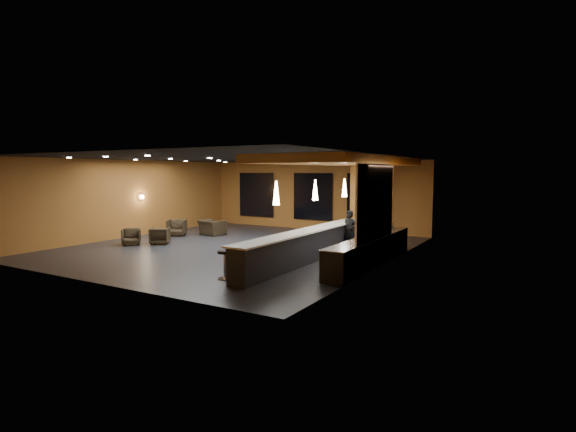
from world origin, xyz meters
The scene contains 35 objects.
floor centered at (0.00, 0.00, -0.05)m, with size 12.00×13.00×0.10m, color black.
ceiling centered at (0.00, 0.00, 3.55)m, with size 12.00×13.00×0.10m, color black.
wall_back centered at (0.00, 6.55, 1.75)m, with size 12.00×0.10×3.50m, color brown.
wall_front centered at (0.00, -6.55, 1.75)m, with size 12.00×0.10×3.50m, color brown.
wall_left centered at (-6.05, 0.00, 1.75)m, with size 0.10×13.00×3.50m, color brown.
wall_right centered at (6.05, 0.00, 1.75)m, with size 0.10×13.00×3.50m, color brown.
wood_soffit centered at (4.00, 1.00, 3.36)m, with size 3.60×8.00×0.28m, color #BB7C36.
window_left centered at (-3.50, 6.44, 1.70)m, with size 2.20×0.06×2.40m, color black.
window_center centered at (0.00, 6.44, 1.70)m, with size 2.20×0.06×2.40m, color black.
window_right centered at (3.00, 6.44, 1.70)m, with size 2.20×0.06×2.40m, color black.
tile_backsplash centered at (5.96, -1.00, 2.00)m, with size 0.06×3.20×2.40m, color white.
bar_counter centered at (3.65, -1.00, 0.50)m, with size 0.60×8.00×1.00m, color black.
bar_top centered at (3.65, -1.00, 1.02)m, with size 0.78×8.10×0.05m, color white.
prep_counter centered at (5.65, -0.50, 0.43)m, with size 0.70×6.00×0.86m, color black.
prep_top centered at (5.65, -0.50, 0.89)m, with size 0.72×6.00×0.03m, color silver.
wall_shelf_lower centered at (5.82, -1.20, 1.60)m, with size 0.30×1.50×0.03m, color silver.
wall_shelf_upper centered at (5.82, -1.20, 2.05)m, with size 0.30×1.50×0.03m, color silver.
column centered at (3.65, 3.60, 1.75)m, with size 0.60×0.60×3.50m, color brown.
wall_sconce centered at (-5.88, 0.50, 1.80)m, with size 0.22×0.22×0.22m, color #FFE5B2.
pendant_0 centered at (3.65, -3.00, 2.35)m, with size 0.20×0.20×0.70m, color white.
pendant_1 centered at (3.65, -0.50, 2.35)m, with size 0.20×0.20×0.70m, color white.
pendant_2 centered at (3.65, 2.00, 2.35)m, with size 0.20×0.20×0.70m, color white.
staff_a centered at (4.15, 1.34, 0.77)m, with size 0.56×0.37×1.54m, color black.
staff_b centered at (5.08, 2.48, 0.75)m, with size 0.73×0.57×1.50m, color black.
staff_c centered at (5.25, 2.19, 0.84)m, with size 0.82×0.53×1.67m, color black.
armchair_a centered at (-4.12, -1.67, 0.33)m, with size 0.71×0.73×0.66m, color black.
armchair_b centered at (-3.28, -0.93, 0.34)m, with size 0.73×0.75×0.68m, color black.
armchair_c centered at (-4.41, 1.20, 0.38)m, with size 0.81×0.83×0.76m, color black.
armchair_d centered at (-3.12, 2.19, 0.35)m, with size 1.08×0.95×0.70m, color black.
bar_stool_0 centered at (2.83, -4.39, 0.51)m, with size 0.41×0.41×0.80m.
bar_stool_1 centered at (2.75, -3.15, 0.50)m, with size 0.40×0.40×0.78m.
bar_stool_2 centered at (2.94, -1.79, 0.52)m, with size 0.41×0.41×0.82m.
bar_stool_3 centered at (2.85, -0.25, 0.46)m, with size 0.36×0.36×0.71m.
bar_stool_4 centered at (2.75, 1.06, 0.49)m, with size 0.38×0.38×0.76m.
bar_stool_5 centered at (2.77, 2.44, 0.53)m, with size 0.42×0.42×0.83m.
Camera 1 is at (10.50, -14.06, 2.97)m, focal length 28.00 mm.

